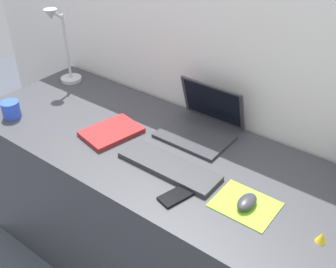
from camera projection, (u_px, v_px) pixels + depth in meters
The scene contains 11 objects.
back_wall at pixel (214, 118), 1.91m from camera, with size 3.07×0.05×1.43m, color silver.
desk at pixel (165, 217), 1.85m from camera, with size 1.87×0.67×0.74m, color #38383D.
laptop at pixel (203, 121), 1.74m from camera, with size 0.30×0.27×0.21m.
keyboard at pixel (169, 166), 1.55m from camera, with size 0.41×0.13×0.02m, color #333338.
mousepad at pixel (245, 205), 1.39m from camera, with size 0.21×0.17×0.00m, color #8CDB33.
mouse at pixel (247, 202), 1.37m from camera, with size 0.06×0.10×0.03m, color #333338.
cell_phone at pixel (177, 196), 1.42m from camera, with size 0.06×0.13×0.01m, color black.
desk_lamp at pixel (62, 48), 2.06m from camera, with size 0.11×0.15×0.40m.
notebook_pad at pixel (111, 132), 1.75m from camera, with size 0.17×0.24×0.02m, color maroon.
coffee_mug at pixel (11, 110), 1.85m from camera, with size 0.08×0.08×0.08m, color blue.
toy_figurine_yellow at pixel (322, 237), 1.24m from camera, with size 0.04×0.04×0.04m, color yellow.
Camera 1 is at (0.82, -1.05, 1.71)m, focal length 43.53 mm.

